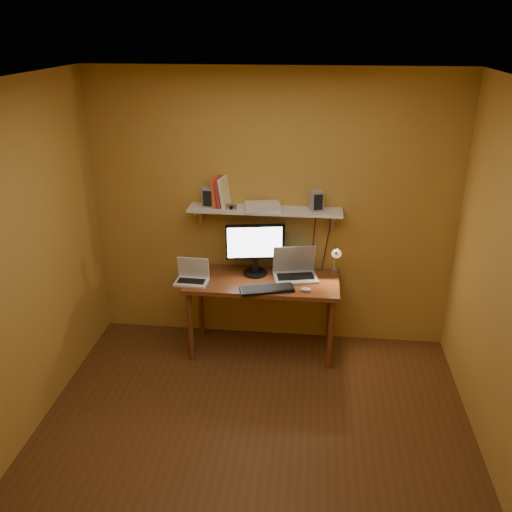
# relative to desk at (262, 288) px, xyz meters

# --- Properties ---
(room) EXTENTS (3.44, 3.24, 2.64)m
(room) POSITION_rel_desk_xyz_m (0.05, -1.28, 0.64)
(room) COLOR #543215
(room) RESTS_ON ground
(desk) EXTENTS (1.40, 0.60, 0.75)m
(desk) POSITION_rel_desk_xyz_m (0.00, 0.00, 0.00)
(desk) COLOR brown
(desk) RESTS_ON ground
(wall_shelf) EXTENTS (1.40, 0.25, 0.21)m
(wall_shelf) POSITION_rel_desk_xyz_m (0.00, 0.19, 0.69)
(wall_shelf) COLOR silver
(wall_shelf) RESTS_ON room
(monitor) EXTENTS (0.54, 0.27, 0.49)m
(monitor) POSITION_rel_desk_xyz_m (-0.08, 0.13, 0.36)
(monitor) COLOR black
(monitor) RESTS_ON desk
(laptop) EXTENTS (0.44, 0.36, 0.29)m
(laptop) POSITION_rel_desk_xyz_m (0.29, 0.11, 0.16)
(laptop) COLOR gray
(laptop) RESTS_ON desk
(netbook) EXTENTS (0.30, 0.22, 0.22)m
(netbook) POSITION_rel_desk_xyz_m (-0.63, -0.10, 0.15)
(netbook) COLOR silver
(netbook) RESTS_ON desk
(keyboard) EXTENTS (0.50, 0.29, 0.03)m
(keyboard) POSITION_rel_desk_xyz_m (0.06, -0.21, 0.10)
(keyboard) COLOR black
(keyboard) RESTS_ON desk
(mouse) EXTENTS (0.09, 0.07, 0.03)m
(mouse) POSITION_rel_desk_xyz_m (0.40, -0.18, 0.10)
(mouse) COLOR silver
(mouse) RESTS_ON desk
(desk_lamp) EXTENTS (0.09, 0.23, 0.38)m
(desk_lamp) POSITION_rel_desk_xyz_m (0.66, 0.13, 0.29)
(desk_lamp) COLOR silver
(desk_lamp) RESTS_ON desk
(speaker_left) EXTENTS (0.12, 0.12, 0.18)m
(speaker_left) POSITION_rel_desk_xyz_m (-0.51, 0.20, 0.80)
(speaker_left) COLOR gray
(speaker_left) RESTS_ON wall_shelf
(speaker_right) EXTENTS (0.13, 0.13, 0.18)m
(speaker_right) POSITION_rel_desk_xyz_m (0.46, 0.20, 0.80)
(speaker_right) COLOR gray
(speaker_right) RESTS_ON wall_shelf
(books) EXTENTS (0.17, 0.19, 0.27)m
(books) POSITION_rel_desk_xyz_m (-0.41, 0.22, 0.85)
(books) COLOR #CE501C
(books) RESTS_ON wall_shelf
(shelf_camera) EXTENTS (0.10, 0.05, 0.06)m
(shelf_camera) POSITION_rel_desk_xyz_m (-0.29, 0.12, 0.74)
(shelf_camera) COLOR silver
(shelf_camera) RESTS_ON wall_shelf
(router) EXTENTS (0.35, 0.27, 0.05)m
(router) POSITION_rel_desk_xyz_m (-0.02, 0.18, 0.74)
(router) COLOR silver
(router) RESTS_ON wall_shelf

